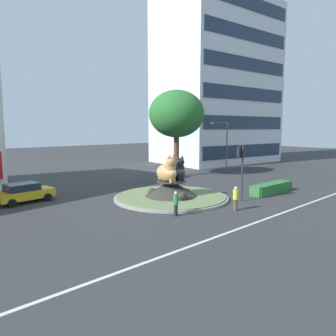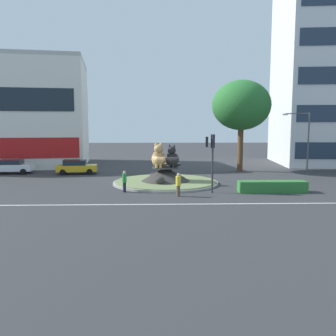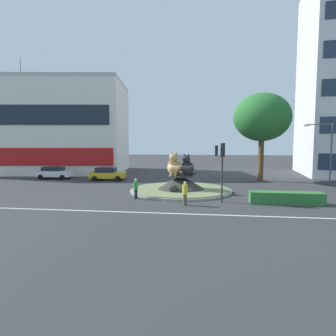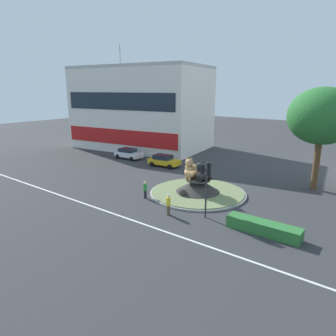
% 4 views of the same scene
% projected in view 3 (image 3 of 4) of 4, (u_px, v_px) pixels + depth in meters
% --- Properties ---
extents(ground_plane, '(160.00, 160.00, 0.00)m').
position_uv_depth(ground_plane, '(181.00, 191.00, 27.23)').
color(ground_plane, '#333335').
extents(lane_centreline, '(112.00, 0.20, 0.01)m').
position_uv_depth(lane_centreline, '(170.00, 213.00, 18.79)').
color(lane_centreline, silver).
rests_on(lane_centreline, ground).
extents(roundabout_island, '(9.53, 9.53, 1.54)m').
position_uv_depth(roundabout_island, '(181.00, 186.00, 27.18)').
color(roundabout_island, gray).
rests_on(roundabout_island, ground).
extents(cat_statue_calico, '(1.52, 2.36, 2.30)m').
position_uv_depth(cat_statue_calico, '(174.00, 166.00, 26.87)').
color(cat_statue_calico, tan).
rests_on(cat_statue_calico, roundabout_island).
extents(cat_statue_black, '(1.58, 2.08, 2.10)m').
position_uv_depth(cat_statue_black, '(187.00, 167.00, 26.83)').
color(cat_statue_black, black).
rests_on(cat_statue_black, roundabout_island).
extents(traffic_light_mast, '(0.78, 0.47, 4.57)m').
position_uv_depth(traffic_light_mast, '(221.00, 159.00, 22.10)').
color(traffic_light_mast, '#2D2D33').
rests_on(traffic_light_mast, ground).
extents(shophouse_block, '(23.67, 16.19, 17.68)m').
position_uv_depth(shophouse_block, '(53.00, 128.00, 45.01)').
color(shophouse_block, silver).
rests_on(shophouse_block, ground).
extents(clipped_hedge_strip, '(5.34, 1.20, 0.90)m').
position_uv_depth(clipped_hedge_strip, '(286.00, 198.00, 21.69)').
color(clipped_hedge_strip, '#2D7033').
rests_on(clipped_hedge_strip, ground).
extents(broadleaf_tree_behind_island, '(6.64, 6.64, 10.40)m').
position_uv_depth(broadleaf_tree_behind_island, '(262.00, 117.00, 33.90)').
color(broadleaf_tree_behind_island, brown).
rests_on(broadleaf_tree_behind_island, ground).
extents(streetlight_arm, '(2.77, 0.75, 6.67)m').
position_uv_depth(streetlight_arm, '(328.00, 148.00, 31.18)').
color(streetlight_arm, '#4C4C51').
rests_on(streetlight_arm, ground).
extents(pedestrian_green_shirt, '(0.35, 0.35, 1.69)m').
position_uv_depth(pedestrian_green_shirt, '(136.00, 188.00, 23.55)').
color(pedestrian_green_shirt, black).
rests_on(pedestrian_green_shirt, ground).
extents(pedestrian_yellow_shirt, '(0.38, 0.38, 1.75)m').
position_uv_depth(pedestrian_yellow_shirt, '(185.00, 193.00, 21.20)').
color(pedestrian_yellow_shirt, brown).
rests_on(pedestrian_yellow_shirt, ground).
extents(sedan_on_far_lane, '(4.41, 2.42, 1.55)m').
position_uv_depth(sedan_on_far_lane, '(107.00, 174.00, 35.10)').
color(sedan_on_far_lane, gold).
rests_on(sedan_on_far_lane, ground).
extents(hatchback_near_shophouse, '(4.32, 2.20, 1.52)m').
position_uv_depth(hatchback_near_shophouse, '(55.00, 173.00, 36.50)').
color(hatchback_near_shophouse, silver).
rests_on(hatchback_near_shophouse, ground).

